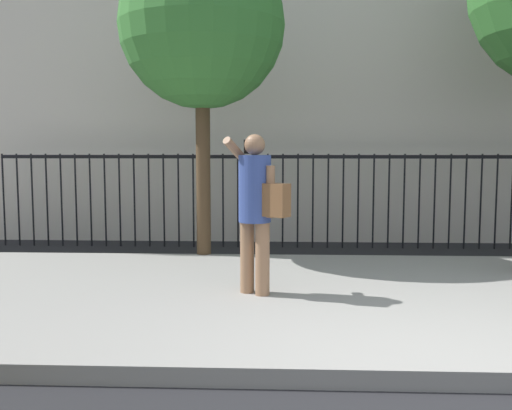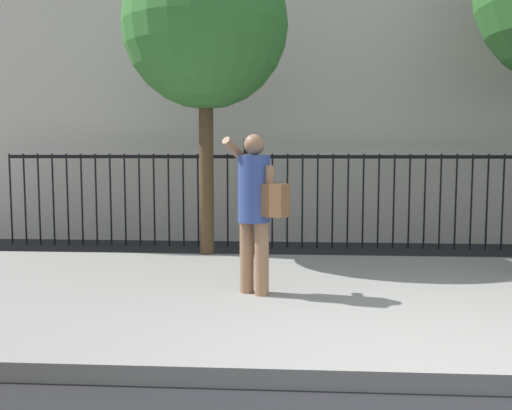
% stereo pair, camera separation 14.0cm
% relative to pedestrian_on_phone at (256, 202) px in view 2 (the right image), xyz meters
% --- Properties ---
extents(ground_plane, '(60.00, 60.00, 0.00)m').
position_rel_pedestrian_on_phone_xyz_m(ground_plane, '(1.43, -2.09, -1.13)').
color(ground_plane, black).
extents(sidewalk, '(28.00, 4.40, 0.15)m').
position_rel_pedestrian_on_phone_xyz_m(sidewalk, '(1.43, 0.11, -1.05)').
color(sidewalk, gray).
rests_on(sidewalk, ground).
extents(iron_fence, '(12.03, 0.04, 1.60)m').
position_rel_pedestrian_on_phone_xyz_m(iron_fence, '(1.43, 3.81, -0.11)').
color(iron_fence, black).
rests_on(iron_fence, ground).
extents(pedestrian_on_phone, '(0.72, 0.63, 1.68)m').
position_rel_pedestrian_on_phone_xyz_m(pedestrian_on_phone, '(0.00, 0.00, 0.00)').
color(pedestrian_on_phone, '#936B4C').
rests_on(pedestrian_on_phone, sidewalk).
extents(street_tree_mid, '(2.35, 2.35, 4.59)m').
position_rel_pedestrian_on_phone_xyz_m(street_tree_mid, '(-0.87, 2.32, 2.27)').
color(street_tree_mid, '#4C3823').
rests_on(street_tree_mid, ground).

